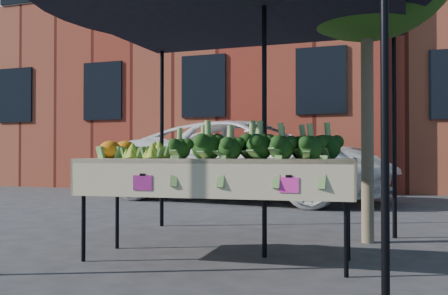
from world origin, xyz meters
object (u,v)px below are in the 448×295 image
table (216,210)px  canopy (231,109)px  street_tree (367,64)px  vehicle (251,58)px

table → canopy: 1.00m
table → street_tree: size_ratio=0.65×
street_tree → table: bearing=-130.0°
table → vehicle: 6.55m
canopy → vehicle: 5.90m
vehicle → street_tree: size_ratio=1.55×
vehicle → canopy: bearing=-156.5°
table → canopy: bearing=89.1°
street_tree → vehicle: bearing=120.3°
canopy → street_tree: size_ratio=0.83×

